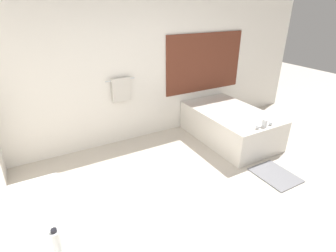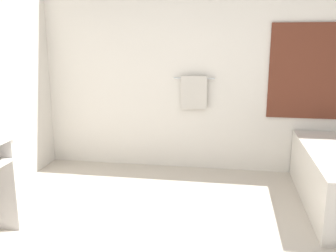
% 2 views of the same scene
% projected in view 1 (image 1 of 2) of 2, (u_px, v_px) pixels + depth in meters
% --- Properties ---
extents(ground_plane, '(16.00, 16.00, 0.00)m').
position_uv_depth(ground_plane, '(211.00, 209.00, 3.23)').
color(ground_plane, beige).
rests_on(ground_plane, ground).
extents(wall_back_with_blinds, '(7.40, 0.13, 2.70)m').
position_uv_depth(wall_back_with_blinds, '(138.00, 65.00, 4.44)').
color(wall_back_with_blinds, white).
rests_on(wall_back_with_blinds, ground_plane).
extents(vanity_counter, '(0.60, 1.21, 0.87)m').
position_uv_depth(vanity_counter, '(33.00, 252.00, 1.96)').
color(vanity_counter, white).
rests_on(vanity_counter, ground_plane).
extents(bathtub, '(1.05, 1.72, 0.67)m').
position_uv_depth(bathtub, '(230.00, 123.00, 4.78)').
color(bathtub, silver).
rests_on(bathtub, ground_plane).
extents(water_bottle_2, '(0.06, 0.06, 0.23)m').
position_uv_depth(water_bottle_2, '(57.00, 244.00, 1.59)').
color(water_bottle_2, silver).
rests_on(water_bottle_2, vanity_counter).
extents(bath_mat, '(0.50, 0.63, 0.02)m').
position_uv_depth(bath_mat, '(275.00, 175.00, 3.85)').
color(bath_mat, slate).
rests_on(bath_mat, ground_plane).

